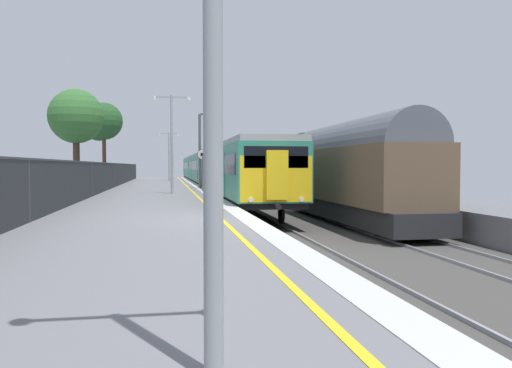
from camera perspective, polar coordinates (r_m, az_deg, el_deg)
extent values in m
cube|color=slate|center=(14.51, -12.40, -5.94)|extent=(6.40, 110.00, 1.00)
cube|color=silver|center=(14.61, -0.96, -3.84)|extent=(0.60, 110.00, 0.01)
cube|color=yellow|center=(14.52, -3.89, -3.89)|extent=(0.12, 110.00, 0.01)
cube|color=#423F3D|center=(16.68, 19.29, -7.06)|extent=(11.00, 110.00, 0.20)
cube|color=gray|center=(14.93, 2.81, -7.46)|extent=(0.07, 110.00, 0.08)
cube|color=gray|center=(15.30, 8.09, -7.24)|extent=(0.07, 110.00, 0.08)
cube|color=gray|center=(16.28, 16.77, -6.75)|extent=(0.07, 110.00, 0.08)
cube|color=gray|center=(16.97, 21.13, -6.45)|extent=(0.07, 110.00, 0.08)
cube|color=#2D846B|center=(28.25, -1.89, 1.55)|extent=(2.80, 19.31, 2.30)
cube|color=black|center=(28.29, -1.88, -1.03)|extent=(2.64, 18.71, 0.25)
cube|color=#999E9E|center=(28.27, -1.89, 4.13)|extent=(2.68, 19.31, 0.24)
cube|color=black|center=(28.09, -4.74, 2.16)|extent=(0.02, 17.71, 0.84)
cube|color=teal|center=(23.29, -3.66, 1.21)|extent=(0.03, 1.10, 1.90)
cube|color=teal|center=(32.90, -5.52, 1.43)|extent=(0.03, 1.10, 1.90)
cylinder|color=black|center=(21.25, -1.28, -3.38)|extent=(0.12, 0.84, 0.84)
cylinder|color=black|center=(21.54, 2.83, -3.31)|extent=(0.12, 0.84, 0.84)
cylinder|color=black|center=(35.23, -4.76, -1.24)|extent=(0.12, 0.84, 0.84)
cylinder|color=black|center=(35.40, -2.24, -1.22)|extent=(0.12, 0.84, 0.84)
cube|color=#2D846B|center=(48.05, -5.24, 1.73)|extent=(2.80, 19.31, 2.30)
cube|color=black|center=(48.07, -5.23, 0.21)|extent=(2.64, 18.71, 0.25)
cube|color=#999E9E|center=(48.06, -5.24, 3.25)|extent=(2.68, 19.31, 0.24)
cube|color=black|center=(47.95, -6.92, 2.09)|extent=(0.02, 17.71, 0.84)
cube|color=teal|center=(43.13, -6.58, 1.57)|extent=(0.03, 1.10, 1.90)
cube|color=teal|center=(52.77, -7.20, 1.64)|extent=(0.03, 1.10, 1.90)
cylinder|color=black|center=(41.00, -5.50, -0.79)|extent=(0.12, 0.84, 0.84)
cylinder|color=black|center=(41.15, -3.33, -0.77)|extent=(0.12, 0.84, 0.84)
cylinder|color=black|center=(55.07, -6.65, -0.08)|extent=(0.12, 0.84, 0.84)
cylinder|color=black|center=(55.18, -5.03, -0.07)|extent=(0.12, 0.84, 0.84)
cube|color=#2D846B|center=(67.91, -6.63, 1.81)|extent=(2.80, 19.31, 2.30)
cube|color=black|center=(67.93, -6.63, 0.73)|extent=(2.64, 18.71, 0.25)
cube|color=#999E9E|center=(67.92, -6.64, 2.88)|extent=(2.68, 19.31, 0.24)
cube|color=black|center=(67.84, -7.82, 2.06)|extent=(0.02, 17.71, 0.84)
cube|color=teal|center=(63.02, -7.66, 1.70)|extent=(0.03, 1.10, 1.90)
cube|color=teal|center=(72.67, -7.97, 1.73)|extent=(0.03, 1.10, 1.90)
cylinder|color=black|center=(60.85, -6.97, 0.12)|extent=(0.12, 0.84, 0.84)
cylinder|color=black|center=(60.96, -5.50, 0.13)|extent=(0.12, 0.84, 0.84)
cylinder|color=black|center=(74.95, -7.54, 0.47)|extent=(0.12, 0.84, 0.84)
cylinder|color=black|center=(75.03, -6.35, 0.47)|extent=(0.12, 0.84, 0.84)
cube|color=yellow|center=(18.79, 2.25, 0.56)|extent=(2.70, 0.10, 1.70)
cube|color=black|center=(18.77, 2.26, 3.00)|extent=(2.40, 0.08, 0.80)
cube|color=yellow|center=(18.65, 2.34, 1.01)|extent=(0.80, 0.24, 1.80)
cylinder|color=white|center=(18.58, -0.58, -1.77)|extent=(0.18, 0.06, 0.18)
cylinder|color=white|center=(18.99, 5.09, -1.70)|extent=(0.18, 0.06, 0.18)
cylinder|color=black|center=(18.56, 2.44, -2.55)|extent=(0.20, 0.35, 0.20)
cube|color=black|center=(48.06, -5.24, 3.55)|extent=(0.60, 0.90, 0.20)
cube|color=#232326|center=(22.55, 10.79, -2.78)|extent=(2.30, 12.80, 0.79)
cube|color=brown|center=(22.47, 10.82, 1.06)|extent=(2.60, 12.00, 2.23)
cylinder|color=#515660|center=(22.48, 10.84, 3.91)|extent=(2.39, 11.60, 2.39)
cylinder|color=black|center=(18.21, 13.42, -4.34)|extent=(0.12, 0.84, 0.84)
cylinder|color=black|center=(18.88, 17.78, -4.15)|extent=(0.12, 0.84, 0.84)
cylinder|color=black|center=(26.48, 5.83, -2.32)|extent=(0.12, 0.84, 0.84)
cylinder|color=black|center=(26.94, 9.02, -2.26)|extent=(0.12, 0.84, 0.84)
cube|color=#232326|center=(35.56, 3.00, -1.01)|extent=(2.30, 12.80, 0.79)
cube|color=brown|center=(35.51, 3.00, 1.43)|extent=(2.60, 12.00, 2.23)
cylinder|color=#515660|center=(35.52, 3.00, 3.23)|extent=(2.39, 11.60, 2.39)
cylinder|color=black|center=(31.11, 3.42, -1.67)|extent=(0.12, 0.84, 0.84)
cylinder|color=black|center=(31.51, 6.18, -1.63)|extent=(0.12, 0.84, 0.84)
cylinder|color=black|center=(39.71, 0.47, -0.87)|extent=(0.12, 0.84, 0.84)
cylinder|color=black|center=(40.02, 2.67, -0.85)|extent=(0.12, 0.84, 0.84)
cube|color=#232326|center=(48.89, -0.59, -0.18)|extent=(2.30, 12.80, 0.79)
cube|color=brown|center=(48.86, -0.59, 1.59)|extent=(2.60, 12.00, 2.23)
cylinder|color=#515660|center=(48.86, -0.59, 2.90)|extent=(2.39, 11.60, 2.39)
cylinder|color=black|center=(44.43, -0.65, -0.56)|extent=(0.12, 0.84, 0.84)
cylinder|color=black|center=(44.71, 1.32, -0.55)|extent=(0.12, 0.84, 0.84)
cylinder|color=black|center=(53.13, -2.19, -0.14)|extent=(0.12, 0.84, 0.84)
cylinder|color=black|center=(53.36, -0.53, -0.13)|extent=(0.12, 0.84, 0.84)
cylinder|color=#47474C|center=(34.25, -6.26, 3.61)|extent=(0.18, 0.18, 4.92)
cube|color=#47474C|center=(34.44, -5.52, 7.71)|extent=(0.90, 0.12, 0.12)
cube|color=black|center=(34.42, -4.85, 6.79)|extent=(0.28, 0.20, 1.00)
cylinder|color=black|center=(34.33, -4.84, 7.34)|extent=(0.16, 0.04, 0.16)
cylinder|color=yellow|center=(34.30, -4.83, 6.81)|extent=(0.16, 0.04, 0.16)
cylinder|color=black|center=(34.27, -4.83, 6.28)|extent=(0.16, 0.04, 0.16)
cube|color=black|center=(34.36, -4.85, 5.55)|extent=(0.32, 0.16, 0.24)
cylinder|color=#59595B|center=(30.30, -5.96, 1.18)|extent=(0.08, 0.08, 2.12)
cylinder|color=black|center=(30.30, -5.96, 3.29)|extent=(0.59, 0.02, 0.59)
cylinder|color=silver|center=(30.29, -5.96, 3.29)|extent=(0.56, 0.02, 0.56)
cube|color=black|center=(30.27, -5.96, 3.29)|extent=(0.24, 0.01, 0.18)
cylinder|color=#93999E|center=(27.84, -9.34, 4.33)|extent=(0.14, 0.14, 5.27)
cube|color=#93999E|center=(28.07, -8.44, 9.52)|extent=(0.90, 0.08, 0.08)
cylinder|color=silver|center=(28.07, -7.51, 9.35)|extent=(0.20, 0.20, 0.18)
cube|color=#93999E|center=(28.06, -10.30, 9.51)|extent=(0.90, 0.08, 0.08)
cylinder|color=silver|center=(28.05, -11.23, 9.34)|extent=(0.20, 0.20, 0.18)
cylinder|color=#93999E|center=(52.08, -9.65, 3.00)|extent=(0.14, 0.14, 4.84)
cube|color=#93999E|center=(52.18, -9.16, 5.55)|extent=(0.90, 0.08, 0.08)
cylinder|color=silver|center=(52.18, -8.67, 5.46)|extent=(0.20, 0.20, 0.18)
cube|color=#93999E|center=(52.17, -10.16, 5.54)|extent=(0.90, 0.08, 0.08)
cylinder|color=silver|center=(52.17, -10.65, 5.45)|extent=(0.20, 0.20, 0.18)
cube|color=#282B2D|center=(14.81, -23.92, -0.69)|extent=(0.03, 99.00, 1.68)
cube|color=#38383D|center=(14.79, -23.97, 2.56)|extent=(0.06, 99.00, 0.06)
cylinder|color=#38383D|center=(14.81, -23.92, -0.69)|extent=(0.07, 0.07, 1.68)
cylinder|color=#38383D|center=(26.30, -17.79, 0.49)|extent=(0.07, 0.07, 1.68)
cylinder|color=#38383D|center=(37.91, -15.39, 0.95)|extent=(0.07, 0.07, 1.68)
cylinder|color=#38383D|center=(49.55, -14.12, 1.19)|extent=(0.07, 0.07, 1.68)
cylinder|color=#38383D|center=(61.21, -13.33, 1.34)|extent=(0.07, 0.07, 1.68)
cylinder|color=#473323|center=(32.47, -19.33, 2.41)|extent=(0.39, 0.39, 3.57)
sphere|color=#33662D|center=(32.61, -19.38, 7.11)|extent=(3.23, 3.23, 3.23)
sphere|color=#33662D|center=(32.24, -19.65, 6.45)|extent=(2.02, 2.02, 2.02)
cylinder|color=#473323|center=(54.31, -16.51, 2.99)|extent=(0.38, 0.38, 5.01)
sphere|color=#234C23|center=(54.49, -16.55, 6.71)|extent=(3.77, 3.77, 3.77)
sphere|color=#234C23|center=(55.00, -17.11, 6.17)|extent=(3.01, 3.01, 3.01)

